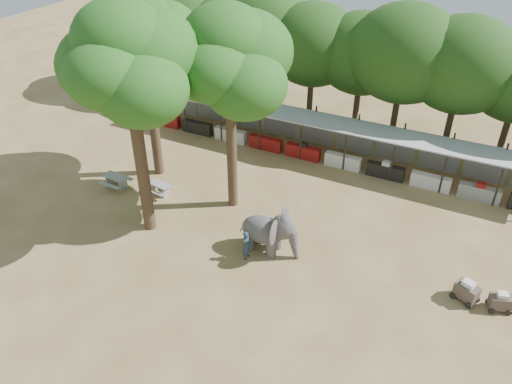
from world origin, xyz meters
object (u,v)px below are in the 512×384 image
at_px(yard_tree_back, 228,60).
at_px(picnic_table_near, 116,180).
at_px(picnic_table_far, 160,187).
at_px(yard_tree_left, 144,45).
at_px(yard_tree_center, 127,62).
at_px(cart_front, 467,291).
at_px(handler, 247,245).
at_px(cart_back, 500,301).
at_px(elephant, 270,231).

relative_size(yard_tree_back, picnic_table_near, 6.93).
relative_size(yard_tree_back, picnic_table_far, 7.32).
distance_m(yard_tree_left, yard_tree_center, 5.92).
distance_m(yard_tree_center, yard_tree_back, 5.04).
relative_size(yard_tree_left, yard_tree_back, 0.97).
distance_m(yard_tree_center, picnic_table_near, 9.88).
bearing_deg(cart_front, picnic_table_far, -159.02).
height_order(handler, cart_front, handler).
height_order(yard_tree_left, yard_tree_back, yard_tree_back).
bearing_deg(cart_back, yard_tree_center, 167.89).
bearing_deg(elephant, cart_front, 3.31).
xyz_separation_m(handler, cart_back, (11.70, 1.93, -0.31)).
bearing_deg(yard_tree_back, cart_back, -8.34).
height_order(cart_front, cart_back, cart_front).
distance_m(yard_tree_center, cart_back, 19.88).
bearing_deg(picnic_table_near, cart_back, 1.43).
bearing_deg(yard_tree_left, cart_back, -8.67).
relative_size(yard_tree_left, cart_front, 8.28).
xyz_separation_m(yard_tree_center, cart_front, (16.33, 1.78, -8.66)).
bearing_deg(picnic_table_far, cart_back, 5.13).
bearing_deg(cart_front, yard_tree_center, -149.57).
height_order(elephant, picnic_table_near, elephant).
bearing_deg(picnic_table_far, handler, -13.30).
xyz_separation_m(picnic_table_far, cart_back, (19.07, -0.94, 0.03)).
distance_m(picnic_table_near, picnic_table_far, 2.92).
xyz_separation_m(yard_tree_left, yard_tree_center, (3.00, -5.00, 1.01)).
bearing_deg(picnic_table_near, cart_front, 1.21).
relative_size(picnic_table_near, cart_front, 1.23).
height_order(elephant, cart_front, elephant).
relative_size(elephant, cart_back, 2.73).
bearing_deg(cart_front, yard_tree_left, -165.24).
distance_m(yard_tree_left, picnic_table_far, 8.24).
relative_size(yard_tree_center, picnic_table_near, 7.35).
distance_m(elephant, cart_front, 9.55).
xyz_separation_m(handler, cart_front, (10.26, 1.87, -0.26)).
bearing_deg(handler, picnic_table_near, 78.96).
xyz_separation_m(yard_tree_back, picnic_table_far, (-4.30, -1.22, -8.09)).
height_order(picnic_table_near, cart_back, cart_back).
relative_size(handler, picnic_table_near, 0.98).
relative_size(yard_tree_center, cart_back, 10.29).
xyz_separation_m(elephant, handler, (-0.77, -1.05, -0.42)).
height_order(yard_tree_center, yard_tree_back, yard_tree_center).
distance_m(handler, cart_front, 10.43).
bearing_deg(picnic_table_far, yard_tree_left, 135.37).
distance_m(yard_tree_back, picnic_table_far, 9.24).
bearing_deg(yard_tree_back, picnic_table_far, -164.11).
bearing_deg(cart_back, picnic_table_far, 159.16).
bearing_deg(elephant, yard_tree_center, -173.67).
height_order(handler, cart_back, handler).
distance_m(cart_front, cart_back, 1.44).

